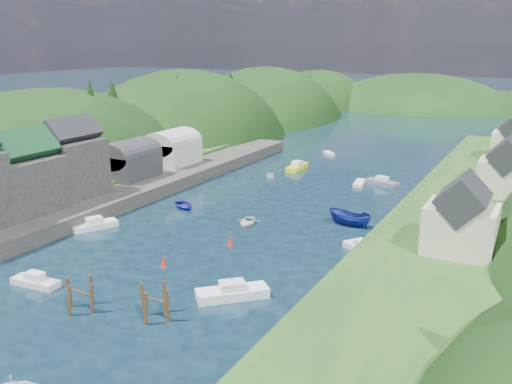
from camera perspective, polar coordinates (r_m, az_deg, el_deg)
The scene contains 14 objects.
ground at distance 96.62m, azimuth 6.10°, elevation 0.73°, with size 600.00×600.00×0.00m, color black.
hillside_left at distance 140.99m, azimuth -7.29°, elevation 1.94°, with size 44.00×245.56×52.00m.
far_hills at distance 216.48m, azimuth 18.72°, elevation 5.14°, with size 103.00×68.00×44.00m.
hill_trees at distance 108.07m, azimuth 9.23°, elevation 8.15°, with size 91.79×147.97×12.27m.
quay_left at distance 84.78m, azimuth -17.13°, elevation -1.23°, with size 12.00×110.00×2.00m, color #2D2B28.
terrace_left_grass at distance 89.68m, azimuth -20.33°, elevation -0.46°, with size 12.00×110.00×2.50m, color #234719.
boat_sheds at distance 98.88m, azimuth -10.44°, elevation 4.03°, with size 7.00×21.00×7.50m.
terrace_right at distance 80.92m, azimuth 20.04°, elevation -2.11°, with size 16.00×120.00×2.40m, color #234719.
right_bank_cottages at distance 87.55m, azimuth 23.05°, elevation 2.01°, with size 9.00×59.24×8.41m.
piling_cluster_near at distance 54.99m, azimuth -17.12°, elevation -10.07°, with size 3.26×3.04×3.42m.
piling_cluster_far at distance 51.86m, azimuth -10.04°, elevation -11.10°, with size 3.17×2.96×3.57m.
channel_buoy_near at distance 63.07m, azimuth -9.23°, elevation -6.89°, with size 0.70×0.70×1.10m.
channel_buoy_far at distance 68.24m, azimuth -2.60°, elevation -4.97°, with size 0.70×0.70×1.10m.
moored_boats at distance 72.03m, azimuth -2.82°, elevation -3.75°, with size 38.19×93.95×2.25m.
Camera 1 is at (34.32, -37.08, 23.97)m, focal length 40.00 mm.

